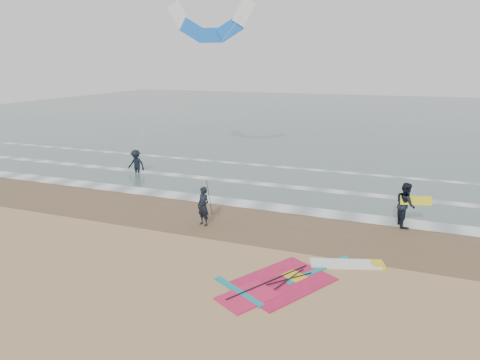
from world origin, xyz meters
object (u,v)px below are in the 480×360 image
at_px(person_wading, 136,159).
at_px(surf_kite, 211,25).
at_px(windsurf_rig, 301,277).
at_px(person_standing, 203,206).
at_px(person_walking, 405,205).

distance_m(person_wading, surf_kite, 9.94).
distance_m(windsurf_rig, person_standing, 6.13).
distance_m(person_walking, surf_kite, 16.96).
distance_m(windsurf_rig, person_wading, 16.57).
height_order(person_wading, surf_kite, surf_kite).
bearing_deg(person_standing, person_wading, 161.52).
height_order(windsurf_rig, person_standing, person_standing).
distance_m(person_standing, person_wading, 10.51).
bearing_deg(person_wading, windsurf_rig, -34.35).
bearing_deg(person_wading, surf_kite, 49.56).
height_order(person_standing, person_wading, person_wading).
xyz_separation_m(person_walking, person_wading, (-16.33, 3.71, -0.04)).
xyz_separation_m(windsurf_rig, surf_kite, (-9.52, 13.90, 9.28)).
height_order(person_standing, surf_kite, surf_kite).
bearing_deg(person_walking, surf_kite, 40.29).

